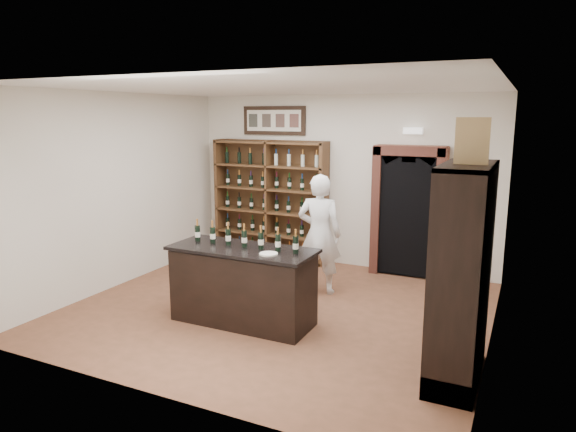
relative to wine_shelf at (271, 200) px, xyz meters
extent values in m
plane|color=brown|center=(1.30, -2.33, -1.10)|extent=(5.50, 5.50, 0.00)
plane|color=white|center=(1.30, -2.33, 1.90)|extent=(5.50, 5.50, 0.00)
cube|color=silver|center=(1.30, 0.17, 0.40)|extent=(5.50, 0.04, 3.00)
cube|color=silver|center=(-1.45, -2.33, 0.40)|extent=(0.04, 5.00, 3.00)
cube|color=silver|center=(4.05, -2.33, 0.40)|extent=(0.04, 5.00, 3.00)
cube|color=brown|center=(0.00, 0.14, 0.00)|extent=(2.20, 0.02, 2.20)
cube|color=brown|center=(-1.07, -0.04, 0.00)|extent=(0.06, 0.38, 2.20)
cube|color=brown|center=(1.07, -0.04, 0.00)|extent=(0.06, 0.38, 2.20)
cube|color=brown|center=(0.00, -0.04, 0.00)|extent=(0.04, 0.38, 2.20)
cube|color=brown|center=(0.00, -0.04, -1.06)|extent=(2.18, 0.38, 0.04)
cube|color=brown|center=(0.00, -0.04, -0.64)|extent=(2.18, 0.38, 0.04)
cube|color=brown|center=(0.00, -0.04, -0.21)|extent=(2.18, 0.38, 0.03)
cube|color=brown|center=(0.00, -0.04, 0.21)|extent=(2.18, 0.38, 0.04)
cube|color=brown|center=(0.00, -0.04, 0.64)|extent=(2.18, 0.38, 0.04)
cube|color=brown|center=(0.00, -0.04, 1.06)|extent=(2.18, 0.38, 0.04)
cube|color=black|center=(0.00, 0.14, 1.45)|extent=(1.25, 0.04, 0.52)
cube|color=black|center=(2.55, 0.00, -0.04)|extent=(0.97, 0.29, 2.05)
cube|color=brown|center=(2.04, -0.02, -0.02)|extent=(0.14, 0.35, 2.15)
cube|color=brown|center=(3.06, -0.02, -0.02)|extent=(0.14, 0.35, 2.15)
cube|color=brown|center=(2.55, -0.02, 0.99)|extent=(1.15, 0.35, 0.16)
cube|color=white|center=(2.55, 0.09, 1.30)|extent=(0.30, 0.10, 0.10)
cube|color=black|center=(1.10, -2.93, -0.63)|extent=(1.80, 0.70, 0.94)
cube|color=black|center=(1.10, -2.93, -0.12)|extent=(1.88, 0.78, 0.04)
cylinder|color=black|center=(0.38, -2.88, 0.01)|extent=(0.07, 0.07, 0.21)
cylinder|color=silver|center=(0.38, -2.88, -0.01)|extent=(0.07, 0.07, 0.07)
cylinder|color=#C57C34|center=(0.38, -2.88, 0.16)|extent=(0.03, 0.03, 0.09)
cylinder|color=black|center=(0.62, -2.88, 0.01)|extent=(0.07, 0.07, 0.21)
cylinder|color=silver|center=(0.62, -2.88, -0.01)|extent=(0.07, 0.07, 0.07)
cylinder|color=#C57C34|center=(0.62, -2.88, 0.16)|extent=(0.03, 0.03, 0.09)
cylinder|color=black|center=(0.86, -2.88, 0.01)|extent=(0.07, 0.07, 0.21)
cylinder|color=silver|center=(0.86, -2.88, -0.01)|extent=(0.07, 0.07, 0.07)
cylinder|color=#C57C34|center=(0.86, -2.88, 0.16)|extent=(0.03, 0.03, 0.09)
cylinder|color=black|center=(1.10, -2.88, 0.01)|extent=(0.07, 0.07, 0.21)
cylinder|color=silver|center=(1.10, -2.88, -0.01)|extent=(0.07, 0.07, 0.07)
cylinder|color=#C57C34|center=(1.10, -2.88, 0.16)|extent=(0.03, 0.03, 0.09)
cylinder|color=black|center=(1.34, -2.88, 0.01)|extent=(0.07, 0.07, 0.21)
cylinder|color=silver|center=(1.34, -2.88, -0.01)|extent=(0.07, 0.07, 0.07)
cylinder|color=#C57C34|center=(1.34, -2.88, 0.16)|extent=(0.03, 0.03, 0.09)
cylinder|color=black|center=(1.58, -2.88, 0.01)|extent=(0.07, 0.07, 0.21)
cylinder|color=silver|center=(1.58, -2.88, -0.01)|extent=(0.07, 0.07, 0.07)
cylinder|color=#C57C34|center=(1.58, -2.88, 0.16)|extent=(0.03, 0.03, 0.09)
cylinder|color=black|center=(1.82, -2.88, 0.01)|extent=(0.07, 0.07, 0.21)
cylinder|color=silver|center=(1.82, -2.88, -0.01)|extent=(0.07, 0.07, 0.07)
cylinder|color=#C57C34|center=(1.82, -2.88, 0.16)|extent=(0.03, 0.03, 0.09)
cube|color=black|center=(4.02, -3.23, 0.00)|extent=(0.02, 1.20, 2.20)
cube|color=black|center=(3.79, -3.81, 0.00)|extent=(0.48, 0.04, 2.20)
cube|color=black|center=(3.79, -2.65, 0.00)|extent=(0.48, 0.04, 2.20)
cube|color=black|center=(3.79, -3.23, 1.08)|extent=(0.48, 1.20, 0.04)
cube|color=black|center=(3.79, -3.23, -0.98)|extent=(0.48, 1.20, 0.24)
cube|color=black|center=(3.79, -3.23, -0.75)|extent=(0.48, 1.16, 0.03)
cube|color=black|center=(3.79, -3.23, -0.20)|extent=(0.48, 1.16, 0.03)
cube|color=black|center=(3.79, -3.23, 0.35)|extent=(0.48, 1.16, 0.03)
imported|color=white|center=(1.55, -1.43, -0.20)|extent=(0.72, 0.52, 1.81)
cylinder|color=silver|center=(1.55, -3.08, -0.09)|extent=(0.22, 0.22, 0.02)
cube|color=tan|center=(3.81, -3.26, 1.32)|extent=(0.32, 0.15, 0.44)
camera|label=1|loc=(4.33, -8.37, 1.56)|focal=32.00mm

